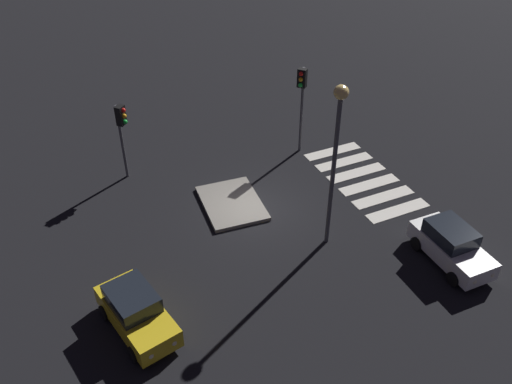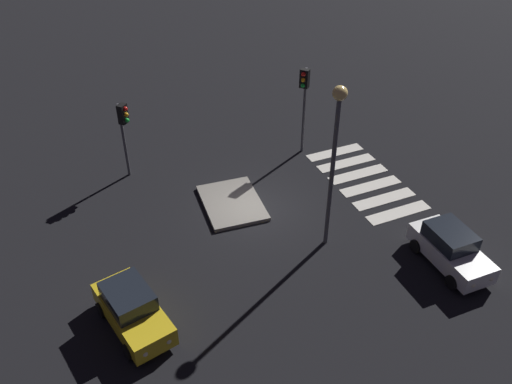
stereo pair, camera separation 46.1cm
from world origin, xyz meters
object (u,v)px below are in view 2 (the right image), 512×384
car_white (451,248)px  street_lamp (335,142)px  traffic_light_east (304,91)px  car_yellow (132,309)px  traffic_island (232,203)px  traffic_light_north (124,123)px

car_white → street_lamp: street_lamp is taller
car_white → traffic_light_east: size_ratio=0.79×
car_yellow → traffic_light_east: bearing=114.4°
car_yellow → car_white: (-1.96, -12.50, -0.01)m
traffic_island → traffic_light_north: size_ratio=0.94×
traffic_light_north → street_lamp: (-8.42, -6.43, 1.99)m
traffic_island → car_white: size_ratio=0.99×
car_white → traffic_light_north: size_ratio=0.95×
traffic_island → street_lamp: size_ratio=0.51×
car_white → traffic_light_east: 10.59m
car_white → street_lamp: 6.55m
traffic_island → traffic_light_north: traffic_light_north is taller
traffic_light_east → traffic_light_north: bearing=-50.1°
car_yellow → street_lamp: street_lamp is taller
traffic_light_north → traffic_light_east: bearing=38.7°
car_yellow → traffic_light_east: size_ratio=0.83×
car_white → traffic_light_east: (10.10, 1.49, 2.81)m
car_yellow → street_lamp: 9.61m
traffic_island → traffic_light_east: traffic_light_east is taller
car_yellow → traffic_island: bearing=119.8°
traffic_light_east → street_lamp: 7.51m
traffic_island → traffic_light_north: bearing=40.9°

